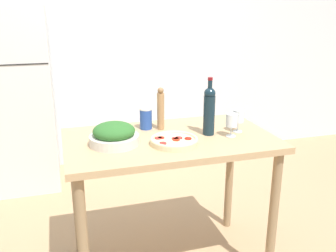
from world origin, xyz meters
The scene contains 10 objects.
wall_back centered at (0.00, 1.92, 1.30)m, with size 6.40×0.09×2.60m.
refrigerator centered at (-1.01, 1.55, 0.82)m, with size 0.68×0.66×1.65m.
prep_counter centered at (0.00, 0.00, 0.76)m, with size 1.24×0.72×0.89m.
wine_bottle centered at (0.24, -0.01, 1.04)m, with size 0.07×0.07×0.35m.
wine_glass_near centered at (0.36, -0.09, 0.98)m, with size 0.07×0.07×0.14m.
wine_glass_far centered at (0.44, -0.02, 0.98)m, with size 0.07×0.07×0.14m.
pepper_mill centered at (-0.01, 0.17, 1.02)m, with size 0.04×0.04×0.27m.
salad_bowl centered at (-0.33, -0.02, 0.94)m, with size 0.28×0.28×0.13m.
homemade_pizza centered at (-0.01, -0.11, 0.91)m, with size 0.27×0.27×0.04m.
salt_canister centered at (-0.10, 0.20, 0.96)m, with size 0.08×0.08×0.14m.
Camera 1 is at (-0.61, -2.01, 1.63)m, focal length 40.00 mm.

